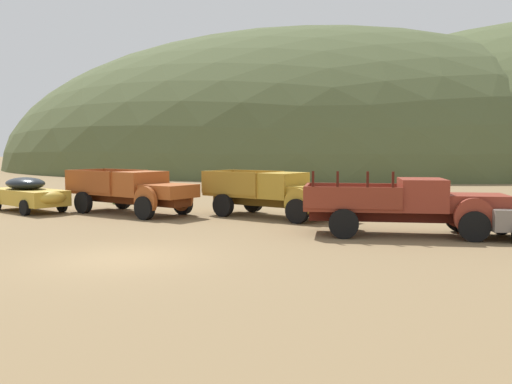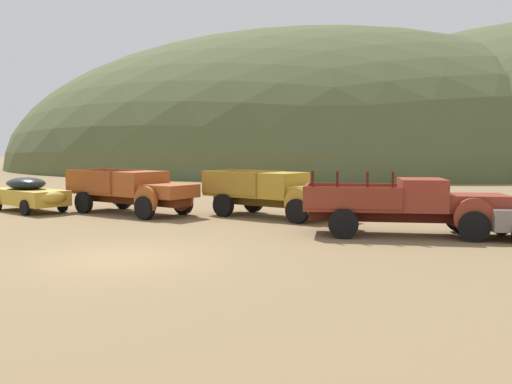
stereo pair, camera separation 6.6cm
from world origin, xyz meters
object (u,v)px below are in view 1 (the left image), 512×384
(truck_mustard, at_px, (281,194))
(truck_oxide_orange, at_px, (138,191))
(truck_rust_red, at_px, (418,205))
(car_faded_yellow, at_px, (30,194))

(truck_mustard, bearing_deg, truck_oxide_orange, -154.96)
(truck_mustard, relative_size, truck_rust_red, 0.94)
(truck_oxide_orange, relative_size, truck_rust_red, 0.99)
(truck_oxide_orange, height_order, truck_mustard, same)
(car_faded_yellow, xyz_separation_m, truck_oxide_orange, (5.21, 0.93, 0.21))
(car_faded_yellow, distance_m, truck_rust_red, 17.16)
(truck_oxide_orange, xyz_separation_m, truck_mustard, (6.19, 1.12, -0.01))
(truck_mustard, height_order, truck_rust_red, truck_rust_red)
(truck_mustard, bearing_deg, truck_rust_red, -10.66)
(truck_mustard, bearing_deg, car_faded_yellow, -155.02)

